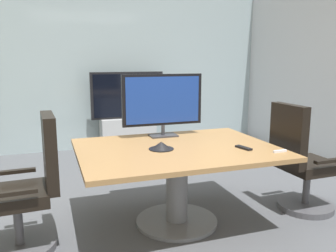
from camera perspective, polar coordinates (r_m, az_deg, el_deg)
name	(u,v)px	position (r m, az deg, el deg)	size (l,w,h in m)	color
ground_plane	(163,223)	(3.41, -0.74, -15.46)	(7.22, 7.22, 0.00)	#515459
wall_back_glass_partition	(105,63)	(6.09, -10.16, 10.09)	(5.66, 0.10, 2.90)	#9EB2B7
conference_table	(177,166)	(3.22, 1.46, -6.57)	(1.76, 1.32, 0.73)	olive
office_chair_left	(29,195)	(3.03, -21.63, -10.34)	(0.61, 0.58, 1.09)	#4C4C51
office_chair_right	(300,167)	(3.75, 20.73, -6.23)	(0.60, 0.58, 1.09)	#4C4C51
tv_monitor	(163,102)	(3.56, -0.87, 4.01)	(0.84, 0.18, 0.64)	#333338
wall_display_unit	(128,124)	(5.89, -6.55, 0.28)	(1.20, 0.36, 1.31)	#B7BABC
conference_phone	(161,146)	(3.09, -1.10, -3.26)	(0.22, 0.22, 0.07)	black
remote_control	(244,148)	(3.18, 12.19, -3.48)	(0.05, 0.17, 0.02)	black
whiteboard_marker	(280,151)	(3.14, 17.74, -3.93)	(0.13, 0.02, 0.02)	silver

